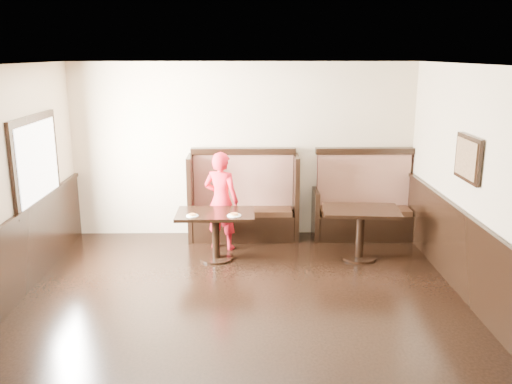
{
  "coord_description": "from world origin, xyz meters",
  "views": [
    {
      "loc": [
        0.08,
        -5.13,
        2.93
      ],
      "look_at": [
        0.19,
        2.35,
        1.0
      ],
      "focal_mm": 38.0,
      "sensor_mm": 36.0,
      "label": 1
    }
  ],
  "objects_px": {
    "table_main": "(216,223)",
    "table_neighbor": "(361,222)",
    "booth_main": "(244,206)",
    "child": "(221,201)",
    "booth_neighbor": "(363,208)"
  },
  "relations": [
    {
      "from": "table_main",
      "to": "table_neighbor",
      "type": "relative_size",
      "value": 0.98
    },
    {
      "from": "table_main",
      "to": "table_neighbor",
      "type": "xyz_separation_m",
      "value": [
        2.1,
        0.01,
        0.02
      ]
    },
    {
      "from": "table_main",
      "to": "table_neighbor",
      "type": "height_order",
      "value": "table_neighbor"
    },
    {
      "from": "booth_main",
      "to": "table_neighbor",
      "type": "height_order",
      "value": "booth_main"
    },
    {
      "from": "booth_main",
      "to": "table_main",
      "type": "xyz_separation_m",
      "value": [
        -0.4,
        -0.99,
        0.02
      ]
    },
    {
      "from": "booth_neighbor",
      "to": "table_neighbor",
      "type": "xyz_separation_m",
      "value": [
        -0.25,
        -0.98,
        0.08
      ]
    },
    {
      "from": "booth_main",
      "to": "table_neighbor",
      "type": "distance_m",
      "value": 1.96
    },
    {
      "from": "booth_neighbor",
      "to": "child",
      "type": "bearing_deg",
      "value": -167.34
    },
    {
      "from": "table_main",
      "to": "table_neighbor",
      "type": "bearing_deg",
      "value": 0.12
    },
    {
      "from": "table_main",
      "to": "booth_neighbor",
      "type": "bearing_deg",
      "value": 22.75
    },
    {
      "from": "booth_neighbor",
      "to": "child",
      "type": "height_order",
      "value": "child"
    },
    {
      "from": "child",
      "to": "booth_neighbor",
      "type": "bearing_deg",
      "value": -145.8
    },
    {
      "from": "table_neighbor",
      "to": "child",
      "type": "height_order",
      "value": "child"
    },
    {
      "from": "booth_main",
      "to": "child",
      "type": "xyz_separation_m",
      "value": [
        -0.33,
        -0.51,
        0.23
      ]
    },
    {
      "from": "table_main",
      "to": "child",
      "type": "height_order",
      "value": "child"
    }
  ]
}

